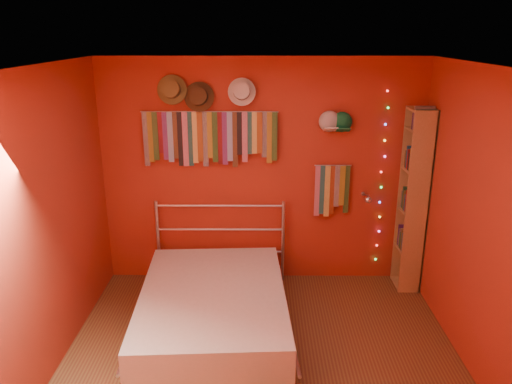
{
  "coord_description": "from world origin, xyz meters",
  "views": [
    {
      "loc": [
        -0.02,
        -3.53,
        2.75
      ],
      "look_at": [
        -0.06,
        0.9,
        1.31
      ],
      "focal_mm": 35.0,
      "sensor_mm": 36.0,
      "label": 1
    }
  ],
  "objects_px": {
    "bookshelf": "(417,200)",
    "tie_rack": "(209,136)",
    "reading_lamp": "(367,199)",
    "bed": "(213,308)"
  },
  "relations": [
    {
      "from": "reading_lamp",
      "to": "bed",
      "type": "xyz_separation_m",
      "value": [
        -1.59,
        -0.85,
        -0.82
      ]
    },
    {
      "from": "bed",
      "to": "bookshelf",
      "type": "bearing_deg",
      "value": 19.6
    },
    {
      "from": "bookshelf",
      "to": "reading_lamp",
      "type": "bearing_deg",
      "value": -176.94
    },
    {
      "from": "bookshelf",
      "to": "tie_rack",
      "type": "bearing_deg",
      "value": 176.01
    },
    {
      "from": "reading_lamp",
      "to": "bed",
      "type": "distance_m",
      "value": 1.98
    },
    {
      "from": "reading_lamp",
      "to": "bookshelf",
      "type": "bearing_deg",
      "value": 3.06
    },
    {
      "from": "reading_lamp",
      "to": "bed",
      "type": "relative_size",
      "value": 0.16
    },
    {
      "from": "tie_rack",
      "to": "bed",
      "type": "xyz_separation_m",
      "value": [
        0.1,
        -1.04,
        -1.46
      ]
    },
    {
      "from": "tie_rack",
      "to": "reading_lamp",
      "type": "height_order",
      "value": "tie_rack"
    },
    {
      "from": "bed",
      "to": "tie_rack",
      "type": "bearing_deg",
      "value": 92.46
    }
  ]
}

